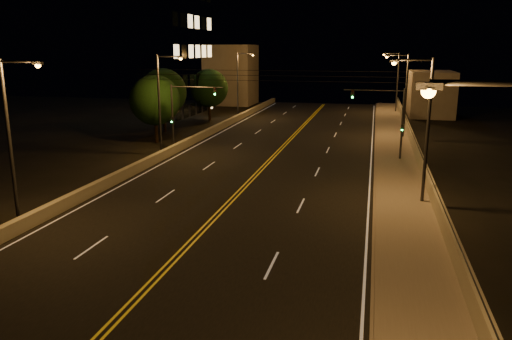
% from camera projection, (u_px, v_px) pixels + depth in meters
% --- Properties ---
extents(road, '(18.00, 120.00, 0.02)m').
position_uv_depth(road, '(233.00, 198.00, 32.39)').
color(road, black).
rests_on(road, ground).
extents(sidewalk, '(3.60, 120.00, 0.30)m').
position_uv_depth(sidewalk, '(406.00, 208.00, 29.94)').
color(sidewalk, slate).
rests_on(sidewalk, ground).
extents(curb, '(0.14, 120.00, 0.15)m').
position_uv_depth(curb, '(374.00, 207.00, 30.37)').
color(curb, slate).
rests_on(curb, ground).
extents(parapet_wall, '(0.30, 120.00, 1.00)m').
position_uv_depth(parapet_wall, '(436.00, 200.00, 29.41)').
color(parapet_wall, gray).
rests_on(parapet_wall, sidewalk).
extents(jersey_barrier, '(0.45, 120.00, 0.78)m').
position_uv_depth(jersey_barrier, '(103.00, 184.00, 34.39)').
color(jersey_barrier, gray).
rests_on(jersey_barrier, ground).
extents(distant_building_right, '(6.00, 10.00, 6.37)m').
position_uv_depth(distant_building_right, '(431.00, 93.00, 72.25)').
color(distant_building_right, gray).
rests_on(distant_building_right, ground).
extents(distant_building_left, '(8.00, 8.00, 10.16)m').
position_uv_depth(distant_building_left, '(231.00, 75.00, 86.97)').
color(distant_building_left, gray).
rests_on(distant_building_left, ground).
extents(parapet_rail, '(0.06, 120.00, 0.06)m').
position_uv_depth(parapet_rail, '(437.00, 191.00, 29.29)').
color(parapet_rail, black).
rests_on(parapet_rail, parapet_wall).
extents(lane_markings, '(17.32, 116.00, 0.00)m').
position_uv_depth(lane_markings, '(233.00, 199.00, 32.32)').
color(lane_markings, silver).
rests_on(lane_markings, road).
extents(streetlight_1, '(2.55, 0.28, 8.98)m').
position_uv_depth(streetlight_1, '(423.00, 122.00, 29.78)').
color(streetlight_1, '#2D2D33').
rests_on(streetlight_1, ground).
extents(streetlight_2, '(2.55, 0.28, 8.98)m').
position_uv_depth(streetlight_2, '(403.00, 90.00, 52.61)').
color(streetlight_2, '#2D2D33').
rests_on(streetlight_2, ground).
extents(streetlight_3, '(2.55, 0.28, 8.98)m').
position_uv_depth(streetlight_3, '(396.00, 78.00, 74.14)').
color(streetlight_3, '#2D2D33').
rests_on(streetlight_3, ground).
extents(streetlight_4, '(2.55, 0.28, 8.98)m').
position_uv_depth(streetlight_4, '(13.00, 132.00, 26.33)').
color(streetlight_4, '#2D2D33').
rests_on(streetlight_4, ground).
extents(streetlight_5, '(2.55, 0.28, 8.98)m').
position_uv_depth(streetlight_5, '(162.00, 98.00, 44.54)').
color(streetlight_5, '#2D2D33').
rests_on(streetlight_5, ground).
extents(streetlight_6, '(2.55, 0.28, 8.98)m').
position_uv_depth(streetlight_6, '(240.00, 80.00, 69.68)').
color(streetlight_6, '#2D2D33').
rests_on(streetlight_6, ground).
extents(traffic_signal_right, '(5.11, 0.31, 6.27)m').
position_uv_depth(traffic_signal_right, '(391.00, 116.00, 42.21)').
color(traffic_signal_right, '#2D2D33').
rests_on(traffic_signal_right, ground).
extents(traffic_signal_left, '(5.11, 0.31, 6.27)m').
position_uv_depth(traffic_signal_left, '(182.00, 110.00, 46.42)').
color(traffic_signal_left, '#2D2D33').
rests_on(traffic_signal_left, ground).
extents(overhead_wires, '(22.00, 0.03, 0.83)m').
position_uv_depth(overhead_wires, '(265.00, 76.00, 39.63)').
color(overhead_wires, black).
extents(building_tower, '(24.00, 15.00, 30.30)m').
position_uv_depth(building_tower, '(105.00, 8.00, 64.33)').
color(building_tower, gray).
rests_on(building_tower, ground).
extents(tree_0, '(5.13, 5.13, 6.95)m').
position_uv_depth(tree_0, '(155.00, 100.00, 50.78)').
color(tree_0, black).
rests_on(tree_0, ground).
extents(tree_1, '(5.39, 5.39, 7.31)m').
position_uv_depth(tree_1, '(163.00, 92.00, 57.73)').
color(tree_1, black).
rests_on(tree_1, ground).
extents(tree_2, '(5.08, 5.08, 6.89)m').
position_uv_depth(tree_2, '(209.00, 88.00, 66.96)').
color(tree_2, black).
rests_on(tree_2, ground).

